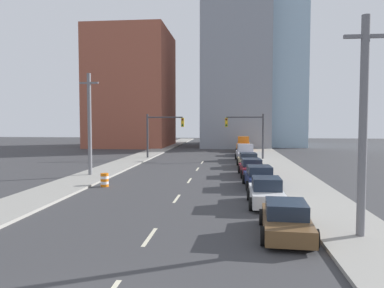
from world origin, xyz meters
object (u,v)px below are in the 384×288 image
(sedan_navy, at_px, (259,178))
(pickup_truck_orange, at_px, (243,145))
(sedan_maroon, at_px, (251,168))
(traffic_barrel, at_px, (105,180))
(traffic_signal_left, at_px, (159,129))
(utility_pole_right_near, at_px, (363,126))
(sedan_brown, at_px, (286,220))
(sedan_white, at_px, (266,193))
(sedan_tan, at_px, (248,161))
(traffic_signal_right, at_px, (251,130))
(utility_pole_left_mid, at_px, (90,124))
(pickup_truck_silver, at_px, (246,154))
(sedan_blue, at_px, (244,150))

(sedan_navy, xyz_separation_m, pickup_truck_orange, (-0.03, 32.24, 0.22))
(pickup_truck_orange, bearing_deg, sedan_maroon, -87.72)
(traffic_barrel, xyz_separation_m, sedan_navy, (10.87, 0.86, 0.22))
(traffic_signal_left, bearing_deg, utility_pole_right_near, -65.55)
(sedan_brown, xyz_separation_m, sedan_white, (-0.28, 5.42, 0.06))
(traffic_signal_left, bearing_deg, sedan_tan, -35.19)
(utility_pole_right_near, height_order, pickup_truck_orange, utility_pole_right_near)
(traffic_signal_right, bearing_deg, utility_pole_left_mid, -132.69)
(utility_pole_left_mid, xyz_separation_m, pickup_truck_silver, (13.50, 14.09, -3.63))
(sedan_white, xyz_separation_m, sedan_blue, (-0.20, 30.86, -0.03))
(sedan_navy, xyz_separation_m, pickup_truck_silver, (-0.24, 17.95, 0.11))
(utility_pole_left_mid, relative_size, pickup_truck_orange, 1.63)
(traffic_barrel, height_order, sedan_blue, sedan_blue)
(traffic_signal_left, relative_size, sedan_brown, 1.19)
(traffic_signal_right, distance_m, utility_pole_left_mid, 20.90)
(sedan_blue, bearing_deg, pickup_truck_silver, -87.35)
(sedan_navy, bearing_deg, sedan_white, -93.55)
(sedan_tan, bearing_deg, traffic_signal_left, 141.42)
(sedan_blue, bearing_deg, traffic_signal_right, -80.94)
(traffic_signal_right, distance_m, traffic_barrel, 23.25)
(pickup_truck_silver, bearing_deg, traffic_signal_left, 170.59)
(sedan_navy, height_order, sedan_tan, sedan_navy)
(utility_pole_right_near, relative_size, sedan_tan, 1.82)
(utility_pole_left_mid, bearing_deg, sedan_tan, 30.22)
(traffic_signal_right, bearing_deg, traffic_barrel, -119.36)
(utility_pole_left_mid, relative_size, sedan_tan, 1.81)
(traffic_barrel, relative_size, sedan_brown, 0.20)
(utility_pole_left_mid, xyz_separation_m, sedan_white, (13.69, -9.56, -3.72))
(sedan_brown, bearing_deg, traffic_signal_left, 113.52)
(sedan_blue, bearing_deg, sedan_white, -87.00)
(utility_pole_right_near, relative_size, sedan_navy, 1.81)
(sedan_blue, bearing_deg, pickup_truck_orange, 90.91)
(utility_pole_right_near, relative_size, utility_pole_left_mid, 1.00)
(utility_pole_right_near, height_order, utility_pole_left_mid, utility_pole_right_near)
(traffic_barrel, height_order, sedan_tan, sedan_tan)
(utility_pole_left_mid, relative_size, sedan_brown, 1.85)
(utility_pole_left_mid, bearing_deg, pickup_truck_orange, 64.23)
(sedan_brown, xyz_separation_m, sedan_tan, (-0.47, 22.85, 0.03))
(traffic_signal_left, relative_size, traffic_signal_right, 1.00)
(sedan_white, bearing_deg, pickup_truck_orange, 90.27)
(traffic_signal_right, bearing_deg, traffic_signal_left, 180.00)
(sedan_tan, bearing_deg, utility_pole_right_near, -85.29)
(traffic_signal_right, xyz_separation_m, pickup_truck_orange, (-0.46, 13.03, -2.74))
(sedan_maroon, bearing_deg, sedan_tan, 86.84)
(sedan_maroon, distance_m, sedan_blue, 19.52)
(utility_pole_right_near, xyz_separation_m, sedan_navy, (-3.05, 11.36, -3.74))
(traffic_signal_left, xyz_separation_m, sedan_blue, (10.61, 5.94, -2.97))
(traffic_signal_right, relative_size, utility_pole_right_near, 0.64)
(traffic_barrel, relative_size, pickup_truck_orange, 0.18)
(traffic_signal_left, xyz_separation_m, traffic_signal_right, (11.28, 0.00, 0.00))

